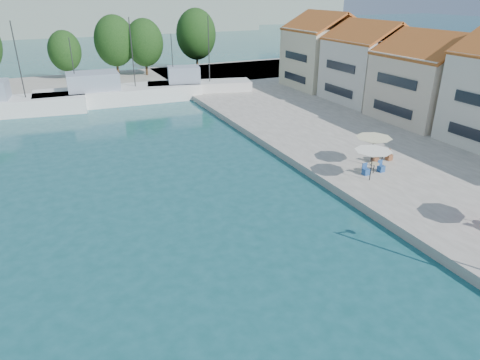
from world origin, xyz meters
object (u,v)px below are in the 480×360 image
trawler_02 (7,105)px  trawler_03 (116,94)px  trawler_04 (197,87)px  umbrella_cream (373,141)px  umbrella_white (373,154)px

trawler_02 → trawler_03: same height
trawler_02 → trawler_03: (11.83, 0.72, -0.00)m
trawler_03 → trawler_02: bearing=-174.0°
trawler_02 → trawler_04: 22.10m
trawler_02 → umbrella_cream: size_ratio=6.07×
trawler_04 → umbrella_cream: bearing=-70.9°
trawler_03 → trawler_04: size_ratio=1.44×
trawler_02 → umbrella_cream: trawler_02 is taller
umbrella_cream → trawler_02: bearing=130.4°
umbrella_white → trawler_03: bearing=109.5°
trawler_02 → trawler_03: 11.85m
umbrella_white → umbrella_cream: bearing=48.6°
trawler_02 → umbrella_white: trawler_02 is taller
trawler_03 → trawler_04: (10.27, -0.71, 0.00)m
trawler_04 → umbrella_cream: 30.01m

